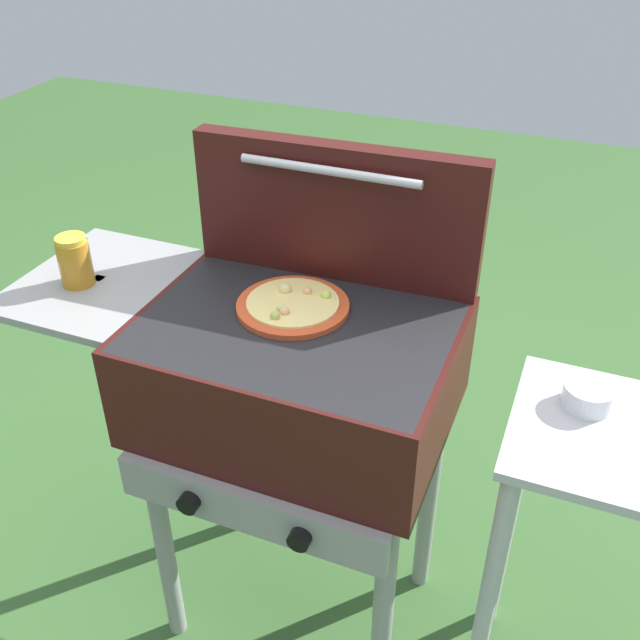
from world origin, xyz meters
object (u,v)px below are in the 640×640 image
at_px(grill, 291,379).
at_px(topping_bowl_near, 588,396).
at_px(pizza_cheese, 293,305).
at_px(prep_table, 607,530).
at_px(sauce_jar, 75,261).

relative_size(grill, topping_bowl_near, 10.04).
bearing_deg(pizza_cheese, topping_bowl_near, 1.39).
distance_m(grill, prep_table, 0.70).
relative_size(grill, pizza_cheese, 4.09).
bearing_deg(sauce_jar, grill, 3.54).
bearing_deg(prep_table, pizza_cheese, 176.13).
distance_m(sauce_jar, topping_bowl_near, 1.08).
bearing_deg(sauce_jar, pizza_cheese, 9.74).
bearing_deg(prep_table, sauce_jar, -178.29).
xyz_separation_m(pizza_cheese, topping_bowl_near, (0.60, 0.01, -0.07)).
distance_m(grill, topping_bowl_near, 0.59).
bearing_deg(sauce_jar, prep_table, 1.71).
height_order(pizza_cheese, prep_table, pizza_cheese).
bearing_deg(pizza_cheese, grill, -72.93).
height_order(grill, topping_bowl_near, grill).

